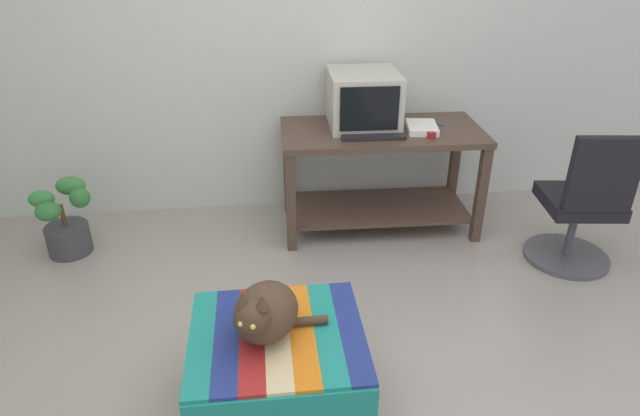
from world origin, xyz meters
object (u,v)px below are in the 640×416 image
Objects in this scene: ottoman_with_blanket at (279,373)px; potted_plant at (66,224)px; desk at (380,161)px; book at (422,127)px; cat at (265,312)px; keyboard at (373,135)px; stapler at (428,133)px; tv_monitor at (363,100)px; office_chair at (582,209)px.

potted_plant is at bearing 131.41° from ottoman_with_blanket.
book is (0.25, -0.05, 0.25)m from desk.
cat is 0.92× the size of potted_plant.
keyboard is at bearing -157.29° from book.
ottoman_with_blanket is at bearing -144.52° from stapler.
desk is at bearing 128.47° from stapler.
tv_monitor is 2.06m from potted_plant.
keyboard is 1.63m from cat.
desk is 3.09× the size of cat.
keyboard is at bearing -15.32° from office_chair.
potted_plant is at bearing -171.57° from tv_monitor.
book is 1.91m from ottoman_with_blanket.
tv_monitor is 0.29m from keyboard.
ottoman_with_blanket is 0.33m from cat.
office_chair is (1.21, -0.73, -0.50)m from tv_monitor.
office_chair is at bearing -8.95° from potted_plant.
keyboard is at bearing -83.51° from tv_monitor.
office_chair is (1.91, 0.96, -0.16)m from cat.
ottoman_with_blanket is at bearing -114.94° from book.
book is at bearing 56.49° from ottoman_with_blanket.
ottoman_with_blanket is (-0.77, -1.59, -0.27)m from desk.
potted_plant is (-1.96, 0.00, -0.51)m from keyboard.
office_chair reaches higher than keyboard.
desk reaches higher than potted_plant.
stapler reaches higher than potted_plant.
cat is at bearing -110.87° from tv_monitor.
potted_plant is 2.37m from stapler.
tv_monitor is 4.52× the size of stapler.
ottoman_with_blanket is at bearing -112.84° from keyboard.
ottoman_with_blanket is at bearing -48.59° from potted_plant.
potted_plant is (-2.05, -0.14, -0.27)m from desk.
tv_monitor is 0.70× the size of ottoman_with_blanket.
desk is 1.27m from office_chair.
office_chair reaches higher than book.
cat is 0.48× the size of office_chair.
potted_plant is 0.53× the size of office_chair.
tv_monitor reaches higher than office_chair.
office_chair is (0.85, -0.58, -0.34)m from book.
potted_plant is (-1.94, -0.23, -0.67)m from tv_monitor.
office_chair is at bearing -25.63° from book.
book is 2.36m from potted_plant.
book is (0.34, 0.09, 0.01)m from keyboard.
tv_monitor reaches higher than book.
desk is 1.87× the size of ottoman_with_blanket.
desk is at bearing 87.15° from cat.
cat is at bearing 33.86° from office_chair.
tv_monitor is 1.50m from office_chair.
desk is at bearing 58.90° from keyboard.
tv_monitor is 1.86m from cat.
office_chair is (1.87, 0.96, 0.17)m from ottoman_with_blanket.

